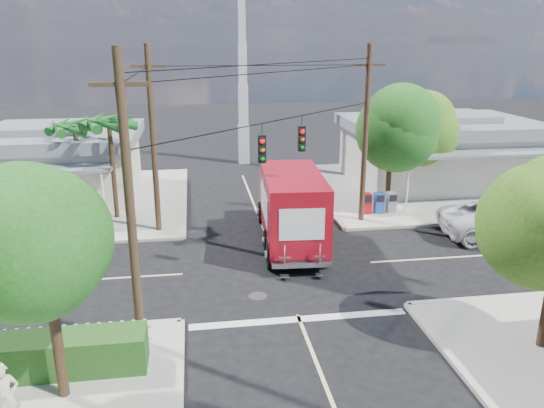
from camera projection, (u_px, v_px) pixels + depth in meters
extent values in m
plane|color=black|center=(279.00, 268.00, 22.18)|extent=(120.00, 120.00, 0.00)
cube|color=#9B968C|center=(420.00, 187.00, 34.11)|extent=(14.00, 14.00, 0.14)
cube|color=#AFAA9B|center=(314.00, 192.00, 33.12)|extent=(0.25, 14.00, 0.14)
cube|color=#AFAA9B|center=(476.00, 223.00, 27.49)|extent=(14.00, 0.25, 0.14)
cube|color=#9B968C|center=(64.00, 202.00, 30.99)|extent=(14.00, 14.00, 0.14)
cube|color=#AFAA9B|center=(185.00, 197.00, 31.98)|extent=(0.25, 14.00, 0.14)
cube|color=#AFAA9B|center=(30.00, 246.00, 24.38)|extent=(14.00, 0.25, 0.14)
cube|color=beige|center=(252.00, 200.00, 31.62)|extent=(0.12, 12.00, 0.01)
cube|color=beige|center=(500.00, 254.00, 23.59)|extent=(12.00, 0.12, 0.01)
cube|color=beige|center=(28.00, 283.00, 20.76)|extent=(12.00, 0.12, 0.01)
cube|color=silver|center=(299.00, 319.00, 18.12)|extent=(7.50, 0.40, 0.01)
cube|color=beige|center=(438.00, 156.00, 34.74)|extent=(11.00, 8.00, 3.40)
cube|color=gray|center=(441.00, 125.00, 34.13)|extent=(11.80, 8.80, 0.70)
cube|color=gray|center=(441.00, 117.00, 33.98)|extent=(6.05, 4.40, 0.50)
cube|color=gray|center=(478.00, 153.00, 29.75)|extent=(9.90, 1.80, 0.15)
cylinder|color=silver|center=(407.00, 185.00, 28.81)|extent=(0.12, 0.12, 2.90)
cube|color=beige|center=(49.00, 169.00, 31.78)|extent=(10.00, 8.00, 3.20)
cube|color=gray|center=(44.00, 137.00, 31.20)|extent=(10.80, 8.80, 0.70)
cube|color=gray|center=(43.00, 128.00, 31.05)|extent=(5.50, 4.40, 0.50)
cube|color=gray|center=(22.00, 170.00, 26.82)|extent=(9.00, 1.80, 0.15)
cylinder|color=silver|center=(103.00, 197.00, 27.03)|extent=(0.12, 0.12, 2.70)
cube|color=silver|center=(244.00, 144.00, 40.70)|extent=(0.80, 0.80, 3.00)
cube|color=silver|center=(243.00, 105.00, 39.81)|extent=(0.70, 0.70, 3.00)
cube|color=silver|center=(242.00, 63.00, 38.92)|extent=(0.60, 0.60, 3.00)
cube|color=silver|center=(242.00, 20.00, 38.03)|extent=(0.50, 0.50, 3.00)
cylinder|color=#422D1C|center=(56.00, 333.00, 13.51)|extent=(0.28, 0.28, 3.71)
sphere|color=#185117|center=(45.00, 248.00, 12.83)|extent=(3.71, 3.71, 3.71)
sphere|color=#185117|center=(28.00, 237.00, 12.89)|extent=(3.02, 3.02, 3.02)
sphere|color=#185117|center=(57.00, 256.00, 12.63)|extent=(3.25, 3.25, 3.25)
cylinder|color=#422D1C|center=(389.00, 173.00, 28.97)|extent=(0.28, 0.28, 4.10)
sphere|color=#185117|center=(392.00, 126.00, 28.22)|extent=(4.10, 4.10, 4.10)
sphere|color=#185117|center=(384.00, 121.00, 28.27)|extent=(3.33, 3.33, 3.33)
sphere|color=#185117|center=(400.00, 129.00, 28.02)|extent=(3.58, 3.58, 3.58)
cylinder|color=#422D1C|center=(417.00, 167.00, 31.50)|extent=(0.28, 0.28, 3.58)
sphere|color=#326514|center=(420.00, 129.00, 30.83)|extent=(3.58, 3.58, 3.58)
sphere|color=#326514|center=(413.00, 125.00, 30.90)|extent=(2.91, 2.91, 2.91)
sphere|color=#326514|center=(428.00, 132.00, 30.63)|extent=(3.14, 3.14, 3.14)
cylinder|color=#422D1C|center=(113.00, 171.00, 27.42)|extent=(0.24, 0.24, 5.00)
cone|color=#1A5C1F|center=(127.00, 121.00, 26.78)|extent=(0.50, 2.06, 0.98)
cone|color=#1A5C1F|center=(122.00, 119.00, 27.40)|extent=(1.92, 1.68, 0.98)
cone|color=#1A5C1F|center=(107.00, 119.00, 27.45)|extent=(2.12, 0.95, 0.98)
cone|color=#1A5C1F|center=(93.00, 120.00, 26.91)|extent=(1.34, 2.07, 0.98)
cone|color=#1A5C1F|center=(91.00, 122.00, 26.17)|extent=(1.34, 2.07, 0.98)
cone|color=#1A5C1F|center=(102.00, 124.00, 25.80)|extent=(2.12, 0.95, 0.98)
cone|color=#1A5C1F|center=(118.00, 123.00, 26.07)|extent=(1.92, 1.68, 0.98)
cylinder|color=#422D1C|center=(79.00, 170.00, 28.62)|extent=(0.24, 0.24, 4.60)
cone|color=#1A5C1F|center=(92.00, 125.00, 28.03)|extent=(0.50, 2.06, 0.98)
cone|color=#1A5C1F|center=(88.00, 123.00, 28.65)|extent=(1.92, 1.68, 0.98)
cone|color=#1A5C1F|center=(74.00, 123.00, 28.71)|extent=(2.12, 0.95, 0.98)
cone|color=#1A5C1F|center=(60.00, 124.00, 28.16)|extent=(1.34, 2.07, 0.98)
cone|color=#1A5C1F|center=(56.00, 127.00, 27.42)|extent=(1.34, 2.07, 0.98)
cone|color=#1A5C1F|center=(67.00, 128.00, 27.05)|extent=(2.12, 0.95, 0.98)
cone|color=#1A5C1F|center=(83.00, 127.00, 27.32)|extent=(1.92, 1.68, 0.98)
cylinder|color=#473321|center=(130.00, 209.00, 15.20)|extent=(0.28, 0.28, 9.00)
cube|color=#473321|center=(120.00, 84.00, 14.16)|extent=(1.60, 0.12, 0.12)
cylinder|color=#473321|center=(365.00, 137.00, 26.50)|extent=(0.28, 0.28, 9.00)
cube|color=#473321|center=(369.00, 65.00, 25.46)|extent=(1.60, 0.12, 0.12)
cylinder|color=#473321|center=(153.00, 143.00, 25.02)|extent=(0.28, 0.28, 9.00)
cube|color=#473321|center=(148.00, 66.00, 23.99)|extent=(1.60, 0.12, 0.12)
cylinder|color=black|center=(280.00, 120.00, 20.34)|extent=(10.43, 10.43, 0.04)
cube|color=black|center=(262.00, 149.00, 19.76)|extent=(0.30, 0.24, 1.05)
sphere|color=red|center=(262.00, 141.00, 19.53)|extent=(0.20, 0.20, 0.20)
cube|color=black|center=(302.00, 139.00, 21.82)|extent=(0.30, 0.24, 1.05)
sphere|color=red|center=(302.00, 131.00, 21.59)|extent=(0.20, 0.20, 0.20)
cube|color=silver|center=(49.00, 346.00, 15.64)|extent=(5.94, 0.05, 0.08)
cube|color=silver|center=(48.00, 334.00, 15.52)|extent=(5.94, 0.05, 0.08)
cube|color=silver|center=(146.00, 334.00, 15.99)|extent=(0.09, 0.06, 1.00)
cube|color=#193F15|center=(34.00, 356.00, 14.80)|extent=(6.20, 1.20, 1.10)
cube|color=#AA0F14|center=(366.00, 203.00, 28.65)|extent=(0.50, 0.50, 1.10)
cube|color=#204297|center=(379.00, 203.00, 28.75)|extent=(0.50, 0.50, 1.10)
cube|color=slate|center=(391.00, 202.00, 28.85)|extent=(0.50, 0.50, 1.10)
cube|color=black|center=(290.00, 231.00, 24.92)|extent=(2.81, 7.97, 0.25)
cube|color=#A10D1A|center=(283.00, 196.00, 27.60)|extent=(2.52, 1.86, 2.21)
cube|color=black|center=(282.00, 185.00, 28.15)|extent=(2.12, 0.39, 0.95)
cube|color=silver|center=(282.00, 204.00, 28.67)|extent=(2.31, 0.27, 0.35)
cube|color=#A10D1A|center=(293.00, 206.00, 23.61)|extent=(2.88, 5.98, 2.91)
cube|color=white|center=(321.00, 202.00, 23.67)|extent=(0.25, 3.61, 1.31)
cube|color=white|center=(264.00, 203.00, 23.46)|extent=(0.25, 3.61, 1.31)
cube|color=white|center=(302.00, 225.00, 20.77)|extent=(1.81, 0.14, 1.31)
cube|color=silver|center=(302.00, 265.00, 21.14)|extent=(2.42, 0.41, 0.18)
cube|color=silver|center=(285.00, 257.00, 20.84)|extent=(0.46, 0.09, 1.00)
cube|color=silver|center=(320.00, 256.00, 20.95)|extent=(0.46, 0.09, 1.00)
cylinder|color=black|center=(262.00, 212.00, 27.60)|extent=(0.39, 1.12, 1.11)
cylinder|color=black|center=(306.00, 211.00, 27.78)|extent=(0.39, 1.12, 1.11)
cylinder|color=black|center=(271.00, 256.00, 22.05)|extent=(0.39, 1.12, 1.11)
cylinder|color=black|center=(325.00, 254.00, 22.24)|extent=(0.39, 1.12, 1.11)
imported|color=silver|center=(507.00, 220.00, 25.35)|extent=(6.55, 3.52, 1.75)
imported|color=beige|center=(5.00, 398.00, 12.53)|extent=(0.78, 0.67, 1.79)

